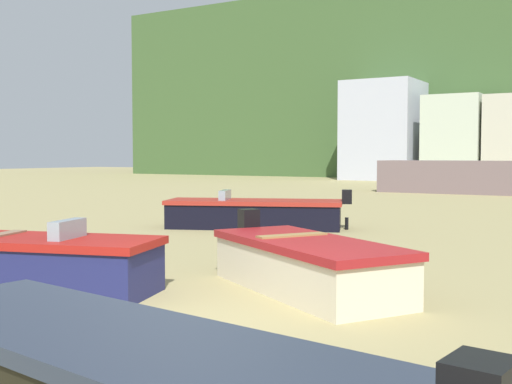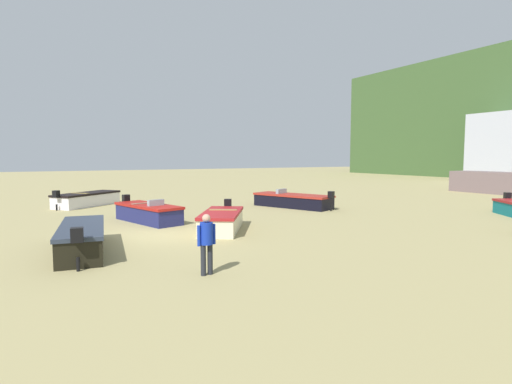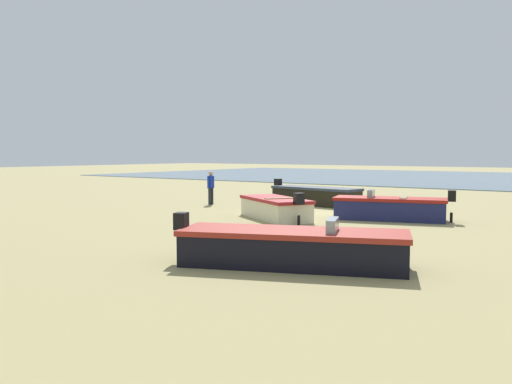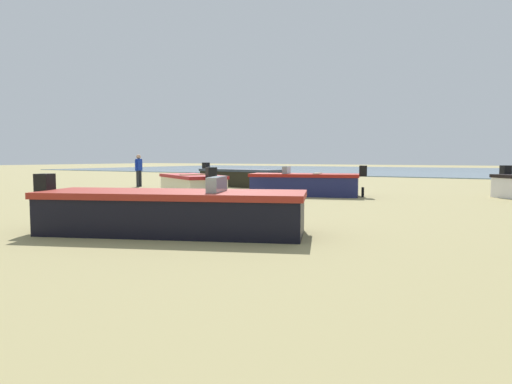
{
  "view_description": "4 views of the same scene",
  "coord_description": "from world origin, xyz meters",
  "px_view_note": "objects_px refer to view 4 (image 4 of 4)",
  "views": [
    {
      "loc": [
        4.52,
        -6.2,
        2.1
      ],
      "look_at": [
        -5.99,
        11.68,
        0.91
      ],
      "focal_mm": 44.8,
      "sensor_mm": 36.0,
      "label": 1
    },
    {
      "loc": [
        15.79,
        -4.26,
        3.12
      ],
      "look_at": [
        -4.35,
        6.77,
        1.1
      ],
      "focal_mm": 28.47,
      "sensor_mm": 36.0,
      "label": 2
    },
    {
      "loc": [
        -11.01,
        19.73,
        2.52
      ],
      "look_at": [
        -1.16,
        5.87,
        1.28
      ],
      "focal_mm": 37.78,
      "sensor_mm": 36.0,
      "label": 3
    },
    {
      "loc": [
        -10.49,
        16.16,
        1.44
      ],
      "look_at": [
        -5.45,
        7.52,
        0.68
      ],
      "focal_mm": 31.46,
      "sensor_mm": 36.0,
      "label": 4
    }
  ],
  "objects_px": {
    "boat_navy_0": "(305,184)",
    "boat_cream_5": "(192,185)",
    "beach_walker_foreground": "(139,168)",
    "boat_black_1": "(240,178)",
    "boat_black_3": "(172,212)"
  },
  "relations": [
    {
      "from": "boat_black_3",
      "to": "boat_cream_5",
      "type": "bearing_deg",
      "value": -165.84
    },
    {
      "from": "boat_cream_5",
      "to": "boat_navy_0",
      "type": "bearing_deg",
      "value": -27.44
    },
    {
      "from": "boat_black_1",
      "to": "boat_black_3",
      "type": "distance_m",
      "value": 14.13
    },
    {
      "from": "boat_navy_0",
      "to": "beach_walker_foreground",
      "type": "distance_m",
      "value": 9.51
    },
    {
      "from": "boat_navy_0",
      "to": "boat_cream_5",
      "type": "relative_size",
      "value": 1.12
    },
    {
      "from": "boat_black_1",
      "to": "boat_black_3",
      "type": "bearing_deg",
      "value": 35.17
    },
    {
      "from": "boat_black_3",
      "to": "boat_cream_5",
      "type": "relative_size",
      "value": 1.33
    },
    {
      "from": "boat_navy_0",
      "to": "beach_walker_foreground",
      "type": "xyz_separation_m",
      "value": [
        9.46,
        -0.8,
        0.51
      ]
    },
    {
      "from": "boat_navy_0",
      "to": "boat_cream_5",
      "type": "height_order",
      "value": "boat_navy_0"
    },
    {
      "from": "boat_navy_0",
      "to": "beach_walker_foreground",
      "type": "relative_size",
      "value": 2.74
    },
    {
      "from": "boat_navy_0",
      "to": "boat_black_1",
      "type": "relative_size",
      "value": 0.91
    },
    {
      "from": "boat_navy_0",
      "to": "beach_walker_foreground",
      "type": "height_order",
      "value": "beach_walker_foreground"
    },
    {
      "from": "boat_navy_0",
      "to": "boat_black_3",
      "type": "xyz_separation_m",
      "value": [
        -1.34,
        9.18,
        -0.02
      ]
    },
    {
      "from": "beach_walker_foreground",
      "to": "boat_black_1",
      "type": "bearing_deg",
      "value": 114.57
    },
    {
      "from": "boat_cream_5",
      "to": "beach_walker_foreground",
      "type": "relative_size",
      "value": 2.44
    }
  ]
}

